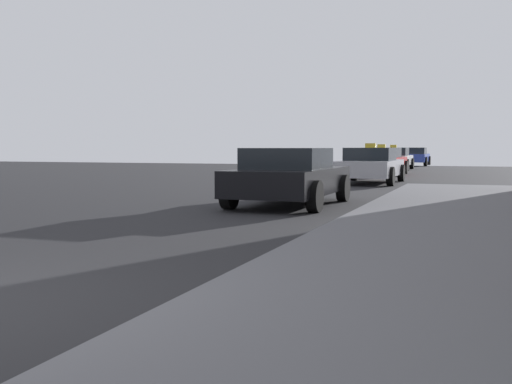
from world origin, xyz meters
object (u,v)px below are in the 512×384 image
object	(u,v)px
car_black	(289,176)
car_blue	(414,156)
car_silver	(371,165)
car_white	(394,158)
car_red	(382,161)

from	to	relation	value
car_black	car_blue	world-z (taller)	same
car_black	car_silver	bearing A→B (deg)	88.23
car_white	car_blue	xyz separation A→B (m)	(0.32, 8.40, 0.00)
car_black	car_red	xyz separation A→B (m)	(-0.38, 15.73, 0.00)
car_blue	car_black	bearing A→B (deg)	-89.18
car_silver	car_blue	bearing A→B (deg)	91.87
car_white	car_blue	world-z (taller)	car_white
car_silver	car_red	bearing A→B (deg)	95.50
car_black	car_red	size ratio (longest dim) A/B	0.90
car_black	car_silver	distance (m)	8.96
car_black	car_silver	world-z (taller)	car_silver
car_blue	car_red	bearing A→B (deg)	-89.74
car_red	car_white	world-z (taller)	same
car_red	car_blue	distance (m)	15.34
car_black	car_white	xyz separation A→B (m)	(-0.76, 22.67, 0.00)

